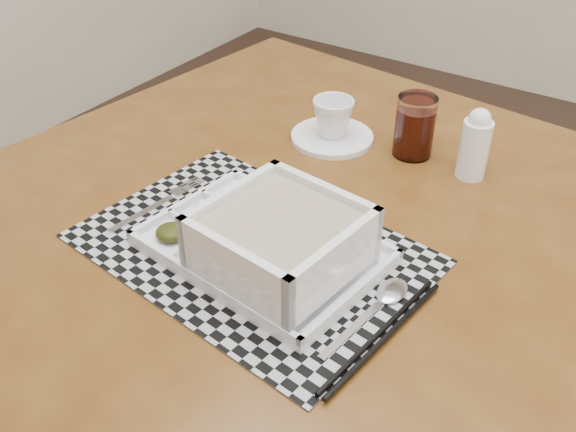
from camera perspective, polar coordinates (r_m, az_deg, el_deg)
The scene contains 10 objects.
dining_table at distance 1.03m, azimuth 1.28°, elevation -3.89°, with size 1.20×1.20×0.81m.
placemat at distance 0.91m, azimuth -3.25°, elevation -2.91°, with size 0.47×0.33×0.00m, color #A2A3AA.
serving_tray at distance 0.85m, azimuth -1.19°, elevation -2.59°, with size 0.34×0.26×0.10m.
fork at distance 1.02m, azimuth -11.42°, elevation 1.17°, with size 0.04×0.19×0.00m.
spoon at distance 0.84m, azimuth 8.72°, elevation -7.09°, with size 0.04×0.18×0.01m.
chopsticks at distance 0.79m, azimuth 8.37°, elevation -10.47°, with size 0.04×0.24×0.01m.
saucer at distance 1.18m, azimuth 3.94°, elevation 7.00°, with size 0.15×0.15×0.01m, color white.
cup at distance 1.16m, azimuth 4.02°, elevation 8.72°, with size 0.07×0.07×0.07m, color white.
juice_glass at distance 1.13m, azimuth 11.17°, elevation 7.65°, with size 0.07×0.07×0.11m.
creamer_bottle at distance 1.09m, azimuth 16.28°, elevation 6.12°, with size 0.05×0.05×0.12m.
Camera 1 is at (-0.14, -0.67, 1.39)m, focal length 40.00 mm.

